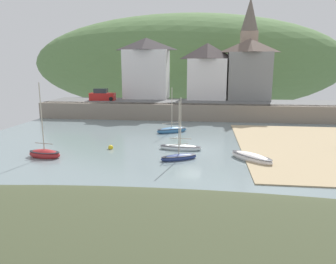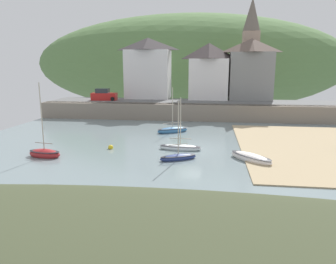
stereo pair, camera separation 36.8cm
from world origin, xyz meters
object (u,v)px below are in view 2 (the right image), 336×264
object	(u,v)px
waterfront_building_right	(251,69)
church_with_spire	(250,47)
waterfront_building_centre	(209,71)
sailboat_far_left	(172,130)
sailboat_nearest_shore	(45,153)
parked_car_near_slipway	(104,95)
sailboat_tall_mast	(180,147)
mooring_buoy	(111,147)
fishing_boat_green	(251,158)
dinghy_open_wooden	(178,157)
waterfront_building_left	(148,68)

from	to	relation	value
waterfront_building_right	church_with_spire	size ratio (longest dim) A/B	0.58
waterfront_building_centre	church_with_spire	size ratio (longest dim) A/B	0.54
waterfront_building_right	sailboat_far_left	size ratio (longest dim) A/B	1.77
sailboat_nearest_shore	sailboat_far_left	distance (m)	15.67
waterfront_building_right	parked_car_near_slipway	bearing A→B (deg)	-169.38
waterfront_building_centre	sailboat_nearest_shore	world-z (taller)	waterfront_building_centre
sailboat_tall_mast	mooring_buoy	xyz separation A→B (m)	(-6.77, -0.54, -0.09)
fishing_boat_green	sailboat_far_left	distance (m)	13.56
sailboat_tall_mast	parked_car_near_slipway	bearing A→B (deg)	128.95
church_with_spire	sailboat_nearest_shore	distance (m)	41.21
church_with_spire	dinghy_open_wooden	size ratio (longest dim) A/B	3.32
fishing_boat_green	sailboat_far_left	xyz separation A→B (m)	(-8.01, 10.94, 0.02)
waterfront_building_centre	sailboat_tall_mast	bearing A→B (deg)	-95.21
sailboat_tall_mast	fishing_boat_green	bearing A→B (deg)	-20.61
waterfront_building_left	sailboat_far_left	bearing A→B (deg)	-70.00
waterfront_building_left	parked_car_near_slipway	bearing A→B (deg)	-145.80
waterfront_building_left	sailboat_nearest_shore	bearing A→B (deg)	-96.98
fishing_boat_green	dinghy_open_wooden	xyz separation A→B (m)	(-6.15, -0.45, -0.02)
sailboat_tall_mast	waterfront_building_left	bearing A→B (deg)	111.59
sailboat_far_left	dinghy_open_wooden	size ratio (longest dim) A/B	1.09
dinghy_open_wooden	parked_car_near_slipway	distance (m)	28.72
waterfront_building_centre	waterfront_building_right	xyz separation A→B (m)	(6.94, -0.00, 0.33)
church_with_spire	sailboat_nearest_shore	bearing A→B (deg)	-122.33
fishing_boat_green	mooring_buoy	bearing A→B (deg)	-143.52
fishing_boat_green	sailboat_far_left	world-z (taller)	sailboat_far_left
waterfront_building_left	waterfront_building_right	size ratio (longest dim) A/B	1.03
fishing_boat_green	sailboat_tall_mast	world-z (taller)	sailboat_tall_mast
fishing_boat_green	waterfront_building_right	bearing A→B (deg)	130.62
parked_car_near_slipway	sailboat_tall_mast	bearing A→B (deg)	-58.45
waterfront_building_left	dinghy_open_wooden	world-z (taller)	waterfront_building_left
waterfront_building_right	sailboat_tall_mast	xyz separation A→B (m)	(-9.27, -25.57, -7.24)
fishing_boat_green	dinghy_open_wooden	bearing A→B (deg)	-129.17
sailboat_far_left	waterfront_building_centre	bearing A→B (deg)	45.56
sailboat_nearest_shore	parked_car_near_slipway	distance (m)	25.42
church_with_spire	sailboat_nearest_shore	xyz separation A→B (m)	(-21.24, -33.57, -10.93)
fishing_boat_green	mooring_buoy	world-z (taller)	fishing_boat_green
waterfront_building_centre	sailboat_nearest_shore	distance (m)	33.45
waterfront_building_left	waterfront_building_centre	bearing A→B (deg)	0.00
sailboat_far_left	dinghy_open_wooden	world-z (taller)	sailboat_far_left
mooring_buoy	waterfront_building_left	bearing A→B (deg)	92.92
sailboat_tall_mast	dinghy_open_wooden	world-z (taller)	sailboat_tall_mast
sailboat_nearest_shore	sailboat_far_left	xyz separation A→B (m)	(9.99, 12.06, -0.03)
fishing_boat_green	parked_car_near_slipway	xyz separation A→B (m)	(-21.01, 23.95, 2.94)
waterfront_building_centre	dinghy_open_wooden	bearing A→B (deg)	-94.35
waterfront_building_centre	waterfront_building_right	bearing A→B (deg)	-0.00
parked_car_near_slipway	church_with_spire	bearing A→B (deg)	15.92
parked_car_near_slipway	fishing_boat_green	bearing A→B (deg)	-52.14
church_with_spire	parked_car_near_slipway	world-z (taller)	church_with_spire
church_with_spire	sailboat_tall_mast	xyz separation A→B (m)	(-9.52, -29.57, -11.01)
waterfront_building_left	dinghy_open_wooden	size ratio (longest dim) A/B	1.99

